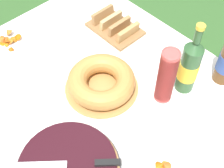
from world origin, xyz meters
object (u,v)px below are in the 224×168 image
object	(u,v)px
cider_bottle_green	(189,66)
bread_board	(115,26)
cup_stack	(166,77)
snack_plate_near	(9,42)
snack_plate_right	(161,168)
serving_knife	(75,164)
bundt_cake	(101,82)
berry_tart	(68,168)

from	to	relation	value
cider_bottle_green	bread_board	xyz separation A→B (m)	(-0.47, 0.03, -0.11)
cup_stack	snack_plate_near	distance (m)	0.79
snack_plate_right	bread_board	distance (m)	0.76
cup_stack	cider_bottle_green	distance (m)	0.11
serving_knife	bundt_cake	distance (m)	0.39
serving_knife	snack_plate_near	xyz separation A→B (m)	(-0.72, 0.17, -0.05)
cider_bottle_green	snack_plate_right	size ratio (longest dim) A/B	1.75
snack_plate_right	cider_bottle_green	bearing A→B (deg)	117.02
berry_tart	serving_knife	xyz separation A→B (m)	(0.02, 0.02, 0.04)
cider_bottle_green	bread_board	distance (m)	0.48
snack_plate_near	snack_plate_right	distance (m)	0.93
bread_board	bundt_cake	bearing A→B (deg)	-52.63
berry_tart	snack_plate_right	size ratio (longest dim) A/B	1.90
berry_tart	bundt_cake	bearing A→B (deg)	120.37
cider_bottle_green	snack_plate_near	distance (m)	0.86
cup_stack	snack_plate_right	size ratio (longest dim) A/B	1.35
snack_plate_near	cup_stack	bearing A→B (deg)	22.72
snack_plate_near	berry_tart	bearing A→B (deg)	-15.32
bundt_cake	snack_plate_near	xyz separation A→B (m)	(-0.51, -0.15, -0.03)
cup_stack	bread_board	world-z (taller)	cup_stack
serving_knife	snack_plate_near	size ratio (longest dim) A/B	1.38
serving_knife	snack_plate_near	bearing A→B (deg)	-61.82
berry_tart	snack_plate_right	world-z (taller)	berry_tart
serving_knife	bundt_cake	xyz separation A→B (m)	(-0.22, 0.32, -0.02)
cider_bottle_green	snack_plate_near	size ratio (longest dim) A/B	1.62
snack_plate_right	snack_plate_near	bearing A→B (deg)	-176.69
cider_bottle_green	snack_plate_near	xyz separation A→B (m)	(-0.74, -0.41, -0.12)
bundt_cake	cup_stack	distance (m)	0.28
berry_tart	bundt_cake	xyz separation A→B (m)	(-0.20, 0.34, 0.02)
berry_tart	cider_bottle_green	size ratio (longest dim) A/B	1.08
cider_bottle_green	bread_board	bearing A→B (deg)	175.70
bundt_cake	snack_plate_near	distance (m)	0.53
cider_bottle_green	serving_knife	bearing A→B (deg)	-91.96
berry_tart	snack_plate_near	distance (m)	0.73
bundt_cake	bread_board	xyz separation A→B (m)	(-0.23, 0.30, -0.02)
serving_knife	cider_bottle_green	xyz separation A→B (m)	(0.02, 0.58, 0.07)
berry_tart	bread_board	xyz separation A→B (m)	(-0.43, 0.64, -0.00)
snack_plate_near	bundt_cake	bearing A→B (deg)	16.06
serving_knife	snack_plate_right	distance (m)	0.31
berry_tart	bread_board	world-z (taller)	bread_board
serving_knife	cup_stack	bearing A→B (deg)	-137.64
berry_tart	cider_bottle_green	xyz separation A→B (m)	(0.04, 0.60, 0.10)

